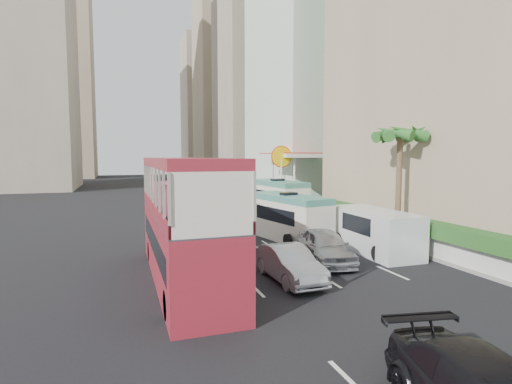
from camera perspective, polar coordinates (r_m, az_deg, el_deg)
name	(u,v)px	position (r m, az deg, el deg)	size (l,w,h in m)	color
ground_plane	(314,267)	(19.10, 8.30, -10.50)	(200.00, 200.00, 0.00)	black
double_decker_bus	(184,219)	(16.73, -10.24, -3.89)	(2.50, 11.00, 5.06)	maroon
car_silver_lane_a	(289,280)	(16.99, 4.73, -12.46)	(1.51, 4.33, 1.43)	silver
car_silver_lane_b	(325,262)	(19.92, 9.82, -9.86)	(1.90, 4.73, 1.61)	silver
van_asset	(252,223)	(30.98, -0.58, -4.41)	(2.28, 4.93, 1.37)	silver
minibus_near	(288,217)	(24.67, 4.66, -3.62)	(2.08, 6.25, 2.77)	silver
minibus_far	(278,199)	(34.10, 3.09, -0.95)	(2.30, 6.90, 3.06)	silver
panel_van_near	(374,231)	(22.33, 16.51, -5.40)	(2.26, 5.65, 2.26)	silver
panel_van_far	(250,196)	(41.13, -0.88, -0.58)	(2.10, 5.24, 2.10)	silver
sidewalk	(284,201)	(45.16, 4.01, -1.30)	(6.00, 120.00, 0.18)	#99968C
kerb_wall	(304,209)	(33.99, 6.87, -2.44)	(0.30, 44.00, 1.00)	silver
hedge	(304,199)	(33.89, 6.88, -1.01)	(1.10, 44.00, 0.70)	#2D6626
palm_tree	(399,185)	(26.09, 19.72, 0.98)	(0.36, 0.36, 6.40)	brown
shell_station	(300,178)	(43.52, 6.27, 1.95)	(6.50, 8.00, 5.50)	silver
tower_mid	(261,53)	(81.37, 0.76, 19.25)	(16.00, 16.00, 50.00)	tan
tower_far_a	(225,89)	(102.98, -4.42, 14.53)	(14.00, 14.00, 44.00)	tan
tower_far_b	(207,107)	(123.90, -7.00, 11.97)	(14.00, 14.00, 40.00)	tan
tower_left_a	(7,18)	(75.95, -32.01, 20.31)	(18.00, 18.00, 52.00)	tan
tower_left_b	(57,81)	(108.69, -26.57, 14.04)	(16.00, 16.00, 46.00)	tan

